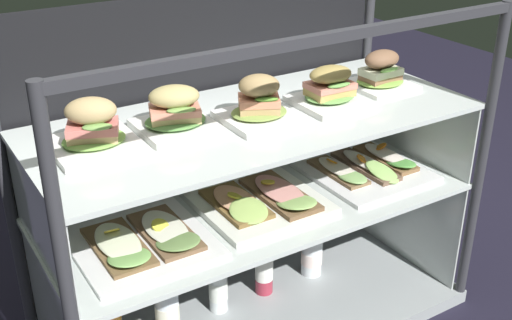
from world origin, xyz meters
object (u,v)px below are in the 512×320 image
object	(u,v)px
plated_roll_sandwich_mid_left	(259,105)
open_sandwich_tray_mid_right	(260,200)
plated_roll_sandwich_near_right_corner	(381,73)
juice_bottle_back_right	(218,285)
plated_roll_sandwich_right_of_center	(330,90)
juice_bottle_near_post	(312,253)
juice_bottle_back_center	(264,265)
open_sandwich_tray_right_of_center	(143,241)
plated_roll_sandwich_left_of_center	(175,114)
juice_bottle_front_fourth	(167,310)
plated_roll_sandwich_near_left_corner	(93,131)
open_sandwich_tray_far_right	(367,168)

from	to	relation	value
plated_roll_sandwich_mid_left	open_sandwich_tray_mid_right	bearing A→B (deg)	-74.30
plated_roll_sandwich_near_right_corner	juice_bottle_back_right	xyz separation A→B (m)	(-0.54, 0.06, -0.59)
plated_roll_sandwich_right_of_center	juice_bottle_near_post	world-z (taller)	plated_roll_sandwich_right_of_center
plated_roll_sandwich_mid_left	juice_bottle_back_center	distance (m)	0.59
open_sandwich_tray_mid_right	juice_bottle_back_right	world-z (taller)	open_sandwich_tray_mid_right
open_sandwich_tray_mid_right	juice_bottle_back_center	size ratio (longest dim) A/B	1.31
open_sandwich_tray_right_of_center	juice_bottle_back_right	bearing A→B (deg)	23.13
open_sandwich_tray_right_of_center	juice_bottle_near_post	world-z (taller)	open_sandwich_tray_right_of_center
plated_roll_sandwich_left_of_center	plated_roll_sandwich_right_of_center	world-z (taller)	plated_roll_sandwich_left_of_center
plated_roll_sandwich_left_of_center	juice_bottle_back_center	distance (m)	0.65
juice_bottle_front_fourth	juice_bottle_near_post	world-z (taller)	juice_bottle_front_fourth
plated_roll_sandwich_near_right_corner	plated_roll_sandwich_near_left_corner	bearing A→B (deg)	178.64
plated_roll_sandwich_mid_left	juice_bottle_front_fourth	distance (m)	0.66
plated_roll_sandwich_right_of_center	juice_bottle_front_fourth	world-z (taller)	plated_roll_sandwich_right_of_center
plated_roll_sandwich_right_of_center	plated_roll_sandwich_near_right_corner	distance (m)	0.22
plated_roll_sandwich_mid_left	juice_bottle_front_fourth	bearing A→B (deg)	164.61
plated_roll_sandwich_left_of_center	open_sandwich_tray_right_of_center	world-z (taller)	plated_roll_sandwich_left_of_center
plated_roll_sandwich_mid_left	open_sandwich_tray_right_of_center	world-z (taller)	plated_roll_sandwich_mid_left
plated_roll_sandwich_near_left_corner	plated_roll_sandwich_mid_left	size ratio (longest dim) A/B	1.08
plated_roll_sandwich_near_left_corner	juice_bottle_near_post	world-z (taller)	plated_roll_sandwich_near_left_corner
juice_bottle_near_post	open_sandwich_tray_mid_right	bearing A→B (deg)	-159.36
plated_roll_sandwich_left_of_center	plated_roll_sandwich_right_of_center	xyz separation A→B (m)	(0.44, -0.06, -0.00)
plated_roll_sandwich_left_of_center	juice_bottle_back_center	xyz separation A→B (m)	(0.29, 0.03, -0.58)
open_sandwich_tray_far_right	plated_roll_sandwich_mid_left	bearing A→B (deg)	179.84
plated_roll_sandwich_mid_left	juice_bottle_back_right	xyz separation A→B (m)	(-0.09, 0.09, -0.59)
plated_roll_sandwich_right_of_center	juice_bottle_back_right	size ratio (longest dim) A/B	0.82
juice_bottle_back_center	open_sandwich_tray_mid_right	bearing A→B (deg)	-128.32
plated_roll_sandwich_left_of_center	open_sandwich_tray_mid_right	xyz separation A→B (m)	(0.21, -0.06, -0.28)
plated_roll_sandwich_near_left_corner	open_sandwich_tray_far_right	distance (m)	0.86
juice_bottle_back_center	plated_roll_sandwich_mid_left	bearing A→B (deg)	-130.09
open_sandwich_tray_far_right	juice_bottle_back_center	size ratio (longest dim) A/B	1.31
open_sandwich_tray_far_right	plated_roll_sandwich_near_right_corner	bearing A→B (deg)	32.18
plated_roll_sandwich_right_of_center	juice_bottle_near_post	size ratio (longest dim) A/B	0.94
open_sandwich_tray_right_of_center	open_sandwich_tray_far_right	distance (m)	0.74
juice_bottle_back_center	juice_bottle_near_post	bearing A→B (deg)	0.65
plated_roll_sandwich_near_left_corner	plated_roll_sandwich_near_right_corner	bearing A→B (deg)	-1.36
open_sandwich_tray_mid_right	open_sandwich_tray_far_right	xyz separation A→B (m)	(0.39, 0.00, -0.00)
plated_roll_sandwich_mid_left	plated_roll_sandwich_near_right_corner	distance (m)	0.45
plated_roll_sandwich_near_right_corner	juice_bottle_back_center	world-z (taller)	plated_roll_sandwich_near_right_corner
juice_bottle_back_right	juice_bottle_back_center	xyz separation A→B (m)	(0.17, 0.00, 0.01)
plated_roll_sandwich_right_of_center	open_sandwich_tray_far_right	size ratio (longest dim) A/B	0.56
juice_bottle_back_center	plated_roll_sandwich_near_right_corner	bearing A→B (deg)	-8.68
juice_bottle_back_center	plated_roll_sandwich_near_left_corner	bearing A→B (deg)	-175.91
juice_bottle_back_right	plated_roll_sandwich_mid_left	bearing A→B (deg)	-46.74
plated_roll_sandwich_left_of_center	plated_roll_sandwich_near_right_corner	xyz separation A→B (m)	(0.66, -0.02, -0.00)
open_sandwich_tray_mid_right	plated_roll_sandwich_right_of_center	bearing A→B (deg)	0.63
open_sandwich_tray_mid_right	juice_bottle_back_center	xyz separation A→B (m)	(0.08, 0.10, -0.30)
open_sandwich_tray_mid_right	juice_bottle_near_post	size ratio (longest dim) A/B	1.67
open_sandwich_tray_right_of_center	juice_bottle_back_center	distance (m)	0.54
plated_roll_sandwich_right_of_center	open_sandwich_tray_far_right	world-z (taller)	plated_roll_sandwich_right_of_center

